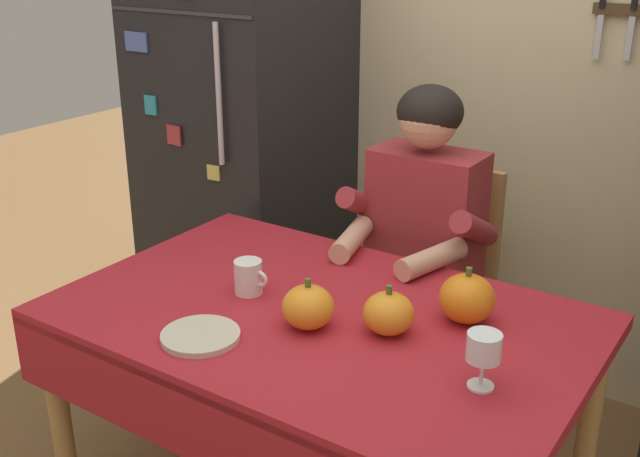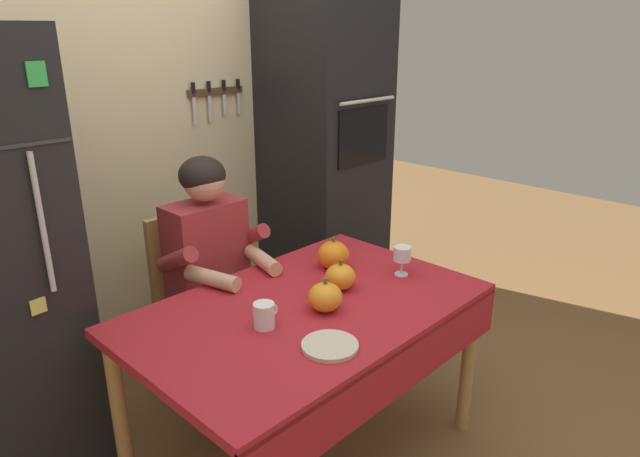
{
  "view_description": "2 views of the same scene",
  "coord_description": "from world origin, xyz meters",
  "px_view_note": "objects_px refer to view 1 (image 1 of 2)",
  "views": [
    {
      "loc": [
        1.01,
        -1.41,
        1.69
      ],
      "look_at": [
        -0.09,
        0.23,
        0.92
      ],
      "focal_mm": 42.93,
      "sensor_mm": 36.0,
      "label": 1
    },
    {
      "loc": [
        -1.4,
        -1.33,
        1.78
      ],
      "look_at": [
        0.13,
        0.15,
        1.02
      ],
      "focal_mm": 31.61,
      "sensor_mm": 36.0,
      "label": 2
    }
  ],
  "objects_px": {
    "seated_person": "(415,243)",
    "pumpkin_small": "(308,307)",
    "pumpkin_large": "(388,313)",
    "pumpkin_medium": "(467,298)",
    "serving_tray": "(200,336)",
    "dining_table": "(316,343)",
    "chair_behind_person": "(437,284)",
    "wine_glass": "(484,349)",
    "coffee_mug": "(249,277)",
    "refrigerator": "(245,136)"
  },
  "relations": [
    {
      "from": "coffee_mug",
      "to": "pumpkin_medium",
      "type": "xyz_separation_m",
      "value": [
        0.57,
        0.18,
        0.02
      ]
    },
    {
      "from": "chair_behind_person",
      "to": "pumpkin_large",
      "type": "distance_m",
      "value": 0.85
    },
    {
      "from": "chair_behind_person",
      "to": "seated_person",
      "type": "xyz_separation_m",
      "value": [
        0.0,
        -0.19,
        0.23
      ]
    },
    {
      "from": "seated_person",
      "to": "dining_table",
      "type": "bearing_deg",
      "value": -88.53
    },
    {
      "from": "dining_table",
      "to": "seated_person",
      "type": "height_order",
      "value": "seated_person"
    },
    {
      "from": "pumpkin_medium",
      "to": "chair_behind_person",
      "type": "bearing_deg",
      "value": 120.73
    },
    {
      "from": "seated_person",
      "to": "wine_glass",
      "type": "bearing_deg",
      "value": -53.07
    },
    {
      "from": "coffee_mug",
      "to": "pumpkin_large",
      "type": "xyz_separation_m",
      "value": [
        0.43,
        0.02,
        0.01
      ]
    },
    {
      "from": "refrigerator",
      "to": "pumpkin_large",
      "type": "distance_m",
      "value": 1.44
    },
    {
      "from": "refrigerator",
      "to": "pumpkin_large",
      "type": "height_order",
      "value": "refrigerator"
    },
    {
      "from": "wine_glass",
      "to": "pumpkin_medium",
      "type": "xyz_separation_m",
      "value": [
        -0.16,
        0.27,
        -0.03
      ]
    },
    {
      "from": "coffee_mug",
      "to": "pumpkin_small",
      "type": "distance_m",
      "value": 0.26
    },
    {
      "from": "dining_table",
      "to": "chair_behind_person",
      "type": "relative_size",
      "value": 1.51
    },
    {
      "from": "coffee_mug",
      "to": "wine_glass",
      "type": "bearing_deg",
      "value": -6.7
    },
    {
      "from": "chair_behind_person",
      "to": "coffee_mug",
      "type": "distance_m",
      "value": 0.86
    },
    {
      "from": "dining_table",
      "to": "pumpkin_small",
      "type": "relative_size",
      "value": 10.32
    },
    {
      "from": "pumpkin_medium",
      "to": "pumpkin_small",
      "type": "xyz_separation_m",
      "value": [
        -0.32,
        -0.25,
        -0.01
      ]
    },
    {
      "from": "coffee_mug",
      "to": "dining_table",
      "type": "bearing_deg",
      "value": -2.05
    },
    {
      "from": "coffee_mug",
      "to": "pumpkin_large",
      "type": "bearing_deg",
      "value": 2.3
    },
    {
      "from": "pumpkin_small",
      "to": "wine_glass",
      "type": "bearing_deg",
      "value": -1.84
    },
    {
      "from": "pumpkin_medium",
      "to": "serving_tray",
      "type": "relative_size",
      "value": 0.76
    },
    {
      "from": "seated_person",
      "to": "pumpkin_small",
      "type": "distance_m",
      "value": 0.67
    },
    {
      "from": "wine_glass",
      "to": "serving_tray",
      "type": "height_order",
      "value": "wine_glass"
    },
    {
      "from": "refrigerator",
      "to": "chair_behind_person",
      "type": "distance_m",
      "value": 1.02
    },
    {
      "from": "pumpkin_large",
      "to": "pumpkin_medium",
      "type": "distance_m",
      "value": 0.22
    },
    {
      "from": "dining_table",
      "to": "pumpkin_medium",
      "type": "distance_m",
      "value": 0.42
    },
    {
      "from": "chair_behind_person",
      "to": "seated_person",
      "type": "relative_size",
      "value": 0.75
    },
    {
      "from": "dining_table",
      "to": "pumpkin_large",
      "type": "bearing_deg",
      "value": 7.18
    },
    {
      "from": "coffee_mug",
      "to": "wine_glass",
      "type": "distance_m",
      "value": 0.73
    },
    {
      "from": "chair_behind_person",
      "to": "coffee_mug",
      "type": "height_order",
      "value": "chair_behind_person"
    },
    {
      "from": "pumpkin_small",
      "to": "pumpkin_medium",
      "type": "bearing_deg",
      "value": 38.38
    },
    {
      "from": "pumpkin_medium",
      "to": "serving_tray",
      "type": "xyz_separation_m",
      "value": [
        -0.51,
        -0.45,
        -0.06
      ]
    },
    {
      "from": "refrigerator",
      "to": "serving_tray",
      "type": "relative_size",
      "value": 9.07
    },
    {
      "from": "chair_behind_person",
      "to": "wine_glass",
      "type": "distance_m",
      "value": 1.06
    },
    {
      "from": "pumpkin_small",
      "to": "refrigerator",
      "type": "bearing_deg",
      "value": 135.74
    },
    {
      "from": "chair_behind_person",
      "to": "pumpkin_small",
      "type": "relative_size",
      "value": 6.85
    },
    {
      "from": "seated_person",
      "to": "pumpkin_medium",
      "type": "bearing_deg",
      "value": -49.05
    },
    {
      "from": "dining_table",
      "to": "coffee_mug",
      "type": "xyz_separation_m",
      "value": [
        -0.23,
        0.01,
        0.13
      ]
    },
    {
      "from": "pumpkin_large",
      "to": "dining_table",
      "type": "bearing_deg",
      "value": -172.82
    },
    {
      "from": "wine_glass",
      "to": "pumpkin_medium",
      "type": "bearing_deg",
      "value": 119.9
    },
    {
      "from": "seated_person",
      "to": "pumpkin_large",
      "type": "relative_size",
      "value": 9.53
    },
    {
      "from": "seated_person",
      "to": "pumpkin_small",
      "type": "bearing_deg",
      "value": -86.98
    },
    {
      "from": "chair_behind_person",
      "to": "pumpkin_small",
      "type": "bearing_deg",
      "value": -87.65
    },
    {
      "from": "seated_person",
      "to": "coffee_mug",
      "type": "relative_size",
      "value": 11.74
    },
    {
      "from": "seated_person",
      "to": "pumpkin_medium",
      "type": "distance_m",
      "value": 0.55
    },
    {
      "from": "dining_table",
      "to": "seated_person",
      "type": "relative_size",
      "value": 1.12
    },
    {
      "from": "wine_glass",
      "to": "serving_tray",
      "type": "xyz_separation_m",
      "value": [
        -0.66,
        -0.18,
        -0.09
      ]
    },
    {
      "from": "coffee_mug",
      "to": "pumpkin_medium",
      "type": "relative_size",
      "value": 0.7
    },
    {
      "from": "dining_table",
      "to": "pumpkin_small",
      "type": "bearing_deg",
      "value": -72.38
    },
    {
      "from": "dining_table",
      "to": "serving_tray",
      "type": "xyz_separation_m",
      "value": [
        -0.17,
        -0.26,
        0.09
      ]
    }
  ]
}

